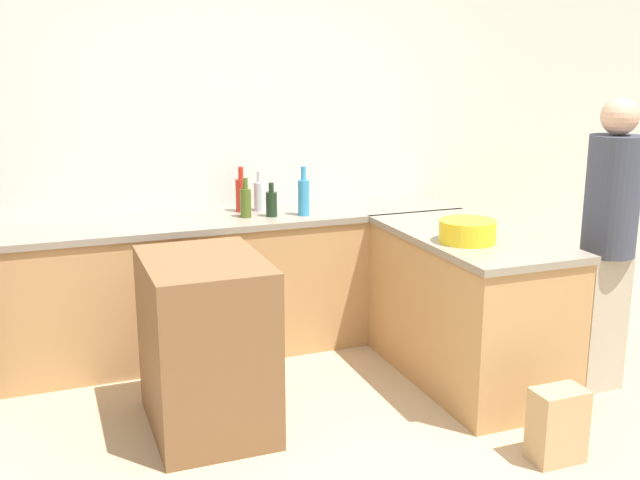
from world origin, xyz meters
TOP-DOWN VIEW (x-y plane):
  - ground_plane at (0.00, 0.00)m, footprint 14.00×14.00m
  - wall_back at (0.00, 2.05)m, footprint 8.00×0.06m
  - counter_back at (0.00, 1.72)m, footprint 2.97×0.63m
  - counter_peninsula at (1.14, 0.76)m, footprint 0.69×1.35m
  - island_table at (-0.42, 0.71)m, footprint 0.58×0.79m
  - mixing_bowl at (1.01, 0.60)m, footprint 0.31×0.31m
  - vinegar_bottle_clear at (0.20, 1.82)m, footprint 0.08×0.08m
  - dish_soap_bottle at (0.42, 1.58)m, footprint 0.07×0.07m
  - olive_oil_bottle at (0.06, 1.66)m, footprint 0.07×0.07m
  - hot_sauce_bottle at (0.08, 1.84)m, footprint 0.07×0.07m
  - wine_bottle_dark at (0.22, 1.62)m, footprint 0.07×0.07m
  - person_at_peninsula at (1.77, 0.36)m, footprint 0.29×0.29m
  - paper_bag at (1.04, -0.22)m, footprint 0.25×0.16m

SIDE VIEW (x-z plane):
  - ground_plane at x=0.00m, z-range 0.00..0.00m
  - paper_bag at x=1.04m, z-range 0.00..0.36m
  - counter_back at x=0.00m, z-range 0.00..0.88m
  - counter_peninsula at x=1.14m, z-range 0.00..0.88m
  - island_table at x=-0.42m, z-range 0.00..0.90m
  - person_at_peninsula at x=1.77m, z-range 0.08..1.74m
  - mixing_bowl at x=1.01m, z-range 0.88..1.00m
  - wine_bottle_dark at x=0.22m, z-range 0.86..1.08m
  - olive_oil_bottle at x=0.06m, z-range 0.86..1.11m
  - vinegar_bottle_clear at x=0.20m, z-range 0.86..1.12m
  - hot_sauce_bottle at x=0.08m, z-range 0.85..1.15m
  - dish_soap_bottle at x=0.42m, z-range 0.85..1.16m
  - wall_back at x=0.00m, z-range 0.00..2.70m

